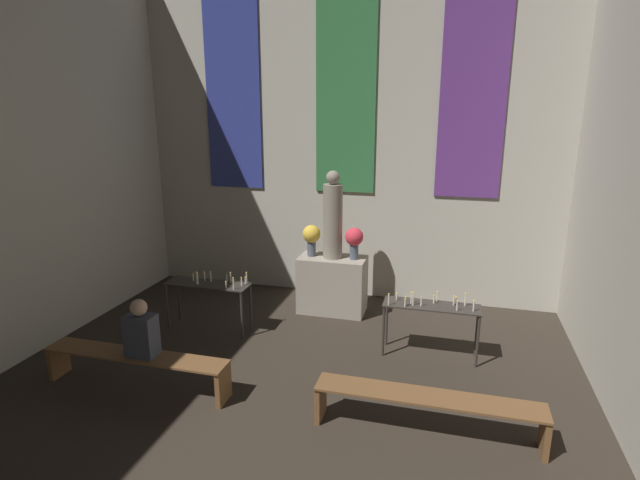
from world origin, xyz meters
The scene contains 10 objects.
wall_back centered at (0.00, 10.48, 3.03)m, with size 7.62×0.16×5.99m.
altar centered at (0.00, 9.53, 0.48)m, with size 1.11×0.60×0.95m.
statue centered at (0.00, 9.53, 1.62)m, with size 0.32×0.32×1.44m.
flower_vase_left centered at (-0.36, 9.53, 1.29)m, with size 0.30×0.30×0.53m.
flower_vase_right centered at (0.36, 9.53, 1.29)m, with size 0.30×0.30×0.53m.
candle_rack_left centered at (-1.67, 8.34, 0.66)m, with size 1.31×0.40×0.96m.
candle_rack_right centered at (1.68, 8.34, 0.66)m, with size 1.31×0.40×0.95m.
pew_back_left centered at (-1.75, 6.55, 0.35)m, with size 2.37×0.36×0.46m.
pew_back_right centered at (1.75, 6.55, 0.35)m, with size 2.37×0.36×0.46m.
person_seated centered at (-1.63, 6.55, 0.77)m, with size 0.36×0.24×0.72m.
Camera 1 is at (1.86, 1.82, 3.36)m, focal length 28.00 mm.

